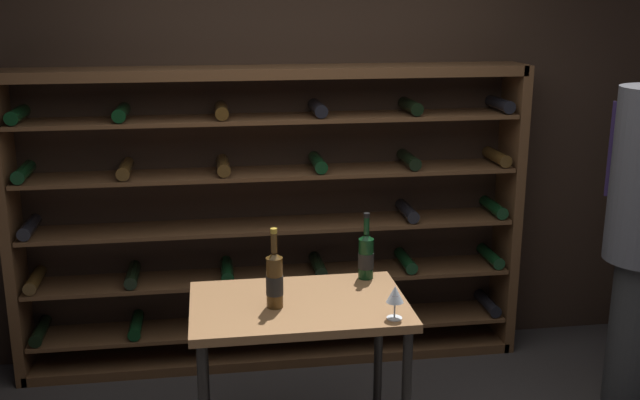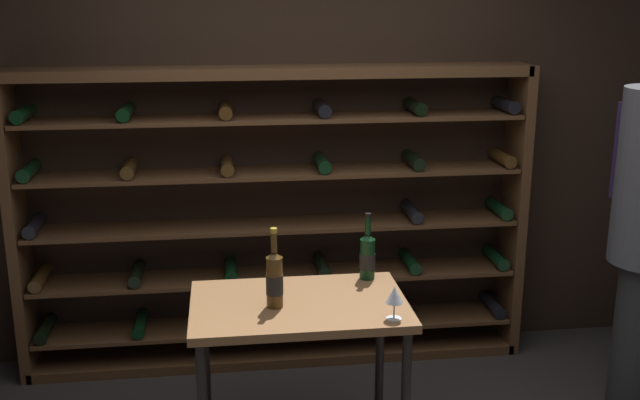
{
  "view_description": "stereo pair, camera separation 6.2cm",
  "coord_description": "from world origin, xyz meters",
  "views": [
    {
      "loc": [
        -0.56,
        -2.8,
        2.2
      ],
      "look_at": [
        -0.09,
        0.31,
        1.34
      ],
      "focal_mm": 42.05,
      "sensor_mm": 36.0,
      "label": 1
    },
    {
      "loc": [
        -0.5,
        -2.81,
        2.2
      ],
      "look_at": [
        -0.09,
        0.31,
        1.34
      ],
      "focal_mm": 42.05,
      "sensor_mm": 36.0,
      "label": 2
    }
  ],
  "objects": [
    {
      "name": "back_wall",
      "position": [
        0.0,
        1.69,
        1.41
      ],
      "size": [
        5.51,
        0.1,
        2.82
      ],
      "primitive_type": "cube",
      "color": "#332319",
      "rests_on": "ground"
    },
    {
      "name": "wine_rack",
      "position": [
        -0.2,
        1.48,
        0.9
      ],
      "size": [
        3.04,
        0.32,
        1.82
      ],
      "color": "brown",
      "rests_on": "ground"
    },
    {
      "name": "tasting_table",
      "position": [
        -0.18,
        0.36,
        0.75
      ],
      "size": [
        0.99,
        0.65,
        0.85
      ],
      "color": "brown",
      "rests_on": "ground"
    },
    {
      "name": "wine_bottle_black_capsule",
      "position": [
        -0.29,
        0.32,
        0.98
      ],
      "size": [
        0.08,
        0.08,
        0.37
      ],
      "color": "#4C3314",
      "rests_on": "tasting_table"
    },
    {
      "name": "wine_bottle_gold_foil",
      "position": [
        0.18,
        0.61,
        0.97
      ],
      "size": [
        0.08,
        0.08,
        0.34
      ],
      "color": "black",
      "rests_on": "tasting_table"
    },
    {
      "name": "wine_glass_stemmed_left",
      "position": [
        0.21,
        0.11,
        0.96
      ],
      "size": [
        0.08,
        0.08,
        0.15
      ],
      "color": "silver",
      "rests_on": "tasting_table"
    }
  ]
}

